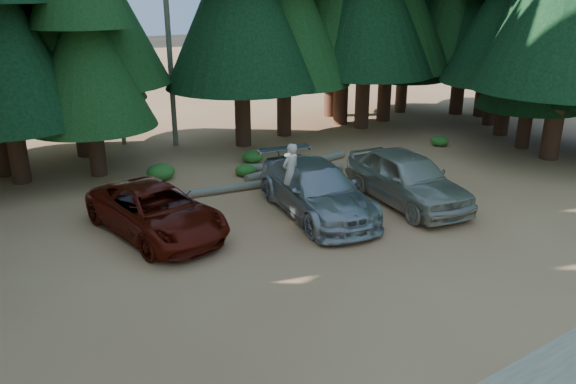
% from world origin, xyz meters
% --- Properties ---
extents(ground, '(160.00, 160.00, 0.00)m').
position_xyz_m(ground, '(0.00, 0.00, 0.00)').
color(ground, '#A26344').
rests_on(ground, ground).
extents(forest_belt_north, '(36.00, 7.00, 22.00)m').
position_xyz_m(forest_belt_north, '(0.00, 15.00, 0.00)').
color(forest_belt_north, black).
rests_on(forest_belt_north, ground).
extents(forest_belt_east, '(6.00, 22.00, 22.00)m').
position_xyz_m(forest_belt_east, '(15.50, 4.00, 0.00)').
color(forest_belt_east, black).
rests_on(forest_belt_east, ground).
extents(snag_front, '(0.24, 0.24, 12.00)m').
position_xyz_m(snag_front, '(0.80, 14.50, 6.00)').
color(snag_front, '#736B5C').
rests_on(snag_front, ground).
extents(snag_back, '(0.20, 0.20, 10.00)m').
position_xyz_m(snag_back, '(-1.20, 16.00, 5.00)').
color(snag_back, '#736B5C').
rests_on(snag_back, ground).
extents(red_pickup, '(3.14, 5.56, 1.47)m').
position_xyz_m(red_pickup, '(-3.81, 5.16, 0.73)').
color(red_pickup, '#5B1107').
rests_on(red_pickup, ground).
extents(silver_minivan_center, '(3.33, 6.03, 1.66)m').
position_xyz_m(silver_minivan_center, '(1.14, 3.79, 0.83)').
color(silver_minivan_center, '#9EA1A5').
rests_on(silver_minivan_center, ground).
extents(silver_minivan_right, '(2.98, 5.61, 1.82)m').
position_xyz_m(silver_minivan_right, '(4.30, 2.86, 0.91)').
color(silver_minivan_right, '#A9A696').
rests_on(silver_minivan_right, ground).
extents(frisbee_player, '(0.76, 0.58, 1.87)m').
position_xyz_m(frisbee_player, '(0.39, 4.18, 1.47)').
color(frisbee_player, beige).
rests_on(frisbee_player, ground).
extents(log_left, '(4.13, 0.99, 0.30)m').
position_xyz_m(log_left, '(-0.97, 7.32, 0.15)').
color(log_left, '#736B5C').
rests_on(log_left, ground).
extents(log_mid, '(3.43, 2.38, 0.32)m').
position_xyz_m(log_mid, '(3.16, 7.94, 0.16)').
color(log_mid, '#736B5C').
rests_on(log_mid, ground).
extents(log_right, '(5.31, 1.08, 0.34)m').
position_xyz_m(log_right, '(3.39, 8.06, 0.17)').
color(log_right, '#736B5C').
rests_on(log_right, ground).
extents(shrub_far_left, '(1.15, 1.15, 0.63)m').
position_xyz_m(shrub_far_left, '(-3.64, 8.72, 0.32)').
color(shrub_far_left, '#30661E').
rests_on(shrub_far_left, ground).
extents(shrub_left, '(1.10, 1.10, 0.60)m').
position_xyz_m(shrub_left, '(-1.75, 10.00, 0.30)').
color(shrub_left, '#30661E').
rests_on(shrub_left, ground).
extents(shrub_center_left, '(1.08, 1.08, 0.59)m').
position_xyz_m(shrub_center_left, '(-3.43, 6.43, 0.30)').
color(shrub_center_left, '#30661E').
rests_on(shrub_center_left, ground).
extents(shrub_center_right, '(0.91, 0.91, 0.50)m').
position_xyz_m(shrub_center_right, '(2.38, 10.00, 0.25)').
color(shrub_center_right, '#30661E').
rests_on(shrub_center_right, ground).
extents(shrub_right, '(0.82, 0.82, 0.45)m').
position_xyz_m(shrub_right, '(1.22, 8.58, 0.23)').
color(shrub_right, '#30661E').
rests_on(shrub_right, ground).
extents(shrub_far_right, '(1.10, 1.10, 0.60)m').
position_xyz_m(shrub_far_right, '(3.84, 7.75, 0.30)').
color(shrub_far_right, '#30661E').
rests_on(shrub_far_right, ground).
extents(shrub_edge_east, '(0.84, 0.84, 0.46)m').
position_xyz_m(shrub_edge_east, '(11.10, 7.40, 0.23)').
color(shrub_edge_east, '#30661E').
rests_on(shrub_edge_east, ground).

